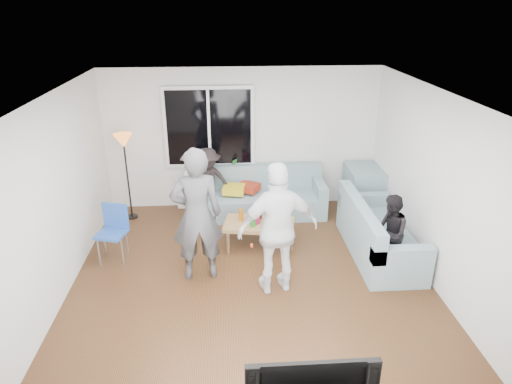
{
  "coord_description": "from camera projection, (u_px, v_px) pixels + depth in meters",
  "views": [
    {
      "loc": [
        -0.31,
        -5.28,
        3.66
      ],
      "look_at": [
        0.1,
        0.6,
        1.15
      ],
      "focal_mm": 31.74,
      "sensor_mm": 36.0,
      "label": 1
    }
  ],
  "objects": [
    {
      "name": "floor",
      "position": [
        252.0,
        286.0,
        6.31
      ],
      "size": [
        5.0,
        5.5,
        0.04
      ],
      "primitive_type": "cube",
      "color": "#56351C",
      "rests_on": "ground"
    },
    {
      "name": "ceiling",
      "position": [
        251.0,
        97.0,
        5.28
      ],
      "size": [
        5.0,
        5.5,
        0.04
      ],
      "primitive_type": "cube",
      "color": "white",
      "rests_on": "ground"
    },
    {
      "name": "wall_back",
      "position": [
        242.0,
        139.0,
        8.34
      ],
      "size": [
        5.0,
        0.04,
        2.6
      ],
      "primitive_type": "cube",
      "color": "silver",
      "rests_on": "ground"
    },
    {
      "name": "wall_front",
      "position": [
        275.0,
        356.0,
        3.25
      ],
      "size": [
        5.0,
        0.04,
        2.6
      ],
      "primitive_type": "cube",
      "color": "silver",
      "rests_on": "ground"
    },
    {
      "name": "wall_left",
      "position": [
        50.0,
        205.0,
        5.63
      ],
      "size": [
        0.04,
        5.5,
        2.6
      ],
      "primitive_type": "cube",
      "color": "silver",
      "rests_on": "ground"
    },
    {
      "name": "wall_right",
      "position": [
        442.0,
        194.0,
        5.95
      ],
      "size": [
        0.04,
        5.5,
        2.6
      ],
      "primitive_type": "cube",
      "color": "silver",
      "rests_on": "ground"
    },
    {
      "name": "window_frame",
      "position": [
        209.0,
        127.0,
        8.13
      ],
      "size": [
        1.62,
        0.06,
        1.47
      ],
      "primitive_type": "cube",
      "color": "white",
      "rests_on": "wall_back"
    },
    {
      "name": "window_glass",
      "position": [
        209.0,
        128.0,
        8.09
      ],
      "size": [
        1.5,
        0.02,
        1.35
      ],
      "primitive_type": "cube",
      "color": "black",
      "rests_on": "window_frame"
    },
    {
      "name": "window_mullion",
      "position": [
        209.0,
        128.0,
        8.08
      ],
      "size": [
        0.05,
        0.03,
        1.35
      ],
      "primitive_type": "cube",
      "color": "white",
      "rests_on": "window_frame"
    },
    {
      "name": "radiator",
      "position": [
        212.0,
        192.0,
        8.58
      ],
      "size": [
        1.3,
        0.12,
        0.62
      ],
      "primitive_type": "cube",
      "color": "silver",
      "rests_on": "floor"
    },
    {
      "name": "potted_plant",
      "position": [
        233.0,
        167.0,
        8.38
      ],
      "size": [
        0.23,
        0.2,
        0.35
      ],
      "primitive_type": "imported",
      "rotation": [
        0.0,
        0.0,
        0.25
      ],
      "color": "#2A692D",
      "rests_on": "radiator"
    },
    {
      "name": "vase",
      "position": [
        187.0,
        173.0,
        8.37
      ],
      "size": [
        0.2,
        0.2,
        0.17
      ],
      "primitive_type": "imported",
      "rotation": [
        0.0,
        0.0,
        0.28
      ],
      "color": "white",
      "rests_on": "radiator"
    },
    {
      "name": "sofa_back_section",
      "position": [
        261.0,
        192.0,
        8.24
      ],
      "size": [
        2.3,
        0.85,
        0.85
      ],
      "primitive_type": null,
      "color": "gray",
      "rests_on": "floor"
    },
    {
      "name": "sofa_right_section",
      "position": [
        380.0,
        229.0,
        6.93
      ],
      "size": [
        2.0,
        0.85,
        0.85
      ],
      "primitive_type": null,
      "rotation": [
        0.0,
        0.0,
        1.57
      ],
      "color": "gray",
      "rests_on": "floor"
    },
    {
      "name": "sofa_corner",
      "position": [
        369.0,
        190.0,
        8.37
      ],
      "size": [
        0.85,
        0.85,
        0.85
      ],
      "primitive_type": "cube",
      "color": "gray",
      "rests_on": "floor"
    },
    {
      "name": "cushion_yellow",
      "position": [
        234.0,
        189.0,
        8.16
      ],
      "size": [
        0.44,
        0.39,
        0.14
      ],
      "primitive_type": "cube",
      "rotation": [
        0.0,
        0.0,
        -0.21
      ],
      "color": "gold",
      "rests_on": "sofa_back_section"
    },
    {
      "name": "cushion_red",
      "position": [
        249.0,
        187.0,
        8.25
      ],
      "size": [
        0.46,
        0.44,
        0.13
      ],
      "primitive_type": "cube",
      "rotation": [
        0.0,
        0.0,
        -0.56
      ],
      "color": "#9C2B16",
      "rests_on": "sofa_back_section"
    },
    {
      "name": "coffee_table",
      "position": [
        259.0,
        234.0,
        7.26
      ],
      "size": [
        1.18,
        0.77,
        0.4
      ],
      "primitive_type": "cube",
      "rotation": [
        0.0,
        0.0,
        -0.17
      ],
      "color": "tan",
      "rests_on": "floor"
    },
    {
      "name": "pitcher",
      "position": [
        255.0,
        218.0,
        7.15
      ],
      "size": [
        0.17,
        0.17,
        0.17
      ],
      "primitive_type": "cylinder",
      "color": "#991B41",
      "rests_on": "coffee_table"
    },
    {
      "name": "side_chair",
      "position": [
        112.0,
        235.0,
        6.75
      ],
      "size": [
        0.49,
        0.49,
        0.86
      ],
      "primitive_type": null,
      "rotation": [
        0.0,
        0.0,
        -0.28
      ],
      "color": "#2752AC",
      "rests_on": "floor"
    },
    {
      "name": "floor_lamp",
      "position": [
        128.0,
        178.0,
        7.95
      ],
      "size": [
        0.32,
        0.32,
        1.56
      ],
      "primitive_type": null,
      "color": "orange",
      "rests_on": "floor"
    },
    {
      "name": "player_left",
      "position": [
        197.0,
        215.0,
        6.14
      ],
      "size": [
        0.76,
        0.55,
        1.92
      ],
      "primitive_type": "imported",
      "rotation": [
        0.0,
        0.0,
        3.28
      ],
      "color": "#47484C",
      "rests_on": "floor"
    },
    {
      "name": "player_right",
      "position": [
        278.0,
        229.0,
        5.87
      ],
      "size": [
        1.13,
        0.62,
        1.83
      ],
      "primitive_type": "imported",
      "rotation": [
        0.0,
        0.0,
        3.31
      ],
      "color": "silver",
      "rests_on": "floor"
    },
    {
      "name": "spectator_right",
      "position": [
        390.0,
        233.0,
        6.51
      ],
      "size": [
        0.5,
        0.6,
        1.14
      ],
      "primitive_type": "imported",
      "rotation": [
        0.0,
        0.0,
        -1.69
      ],
      "color": "black",
      "rests_on": "floor"
    },
    {
      "name": "spectator_back",
      "position": [
        208.0,
        182.0,
        8.12
      ],
      "size": [
        0.87,
        0.56,
        1.28
      ],
      "primitive_type": "imported",
      "rotation": [
        0.0,
        0.0,
        0.1
      ],
      "color": "black",
      "rests_on": "floor"
    },
    {
      "name": "television",
      "position": [
        309.0,
        382.0,
        3.74
      ],
      "size": [
        1.08,
        0.14,
        0.62
      ],
      "primitive_type": "imported",
      "color": "black",
      "rests_on": "tv_console"
    },
    {
      "name": "bottle_e",
      "position": [
        282.0,
        214.0,
        7.25
      ],
      "size": [
        0.07,
        0.07,
        0.2
      ],
      "primitive_type": "cylinder",
      "color": "black",
      "rests_on": "coffee_table"
    },
    {
      "name": "bottle_a",
      "position": [
        241.0,
        215.0,
        7.21
      ],
      "size": [
        0.07,
        0.07,
        0.2
      ],
      "primitive_type": "cylinder",
      "color": "#BA570A",
      "rests_on": "coffee_table"
    },
    {
      "name": "bottle_c",
      "position": [
        260.0,
        212.0,
        7.27
      ],
      "size": [
        0.07,
        0.07,
        0.22
      ],
      "primitive_type": "cylinder",
      "color": "black",
      "rests_on": "coffee_table"
    },
    {
      "name": "bottle_b",
      "position": [
        253.0,
        220.0,
        7.01
      ],
      "size": [
        0.08,
        0.08,
        0.22
      ],
      "primitive_type": "cylinder",
      "color": "#198A21",
      "rests_on": "coffee_table"
    },
    {
      "name": "bottle_d",
      "position": [
        275.0,
        218.0,
        7.06
      ],
      "size": [
        0.07,
        0.07,
        0.24
      ],
      "primitive_type": "cylinder",
      "color": "#FF5F16",
      "rests_on": "coffee_table"
    }
  ]
}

